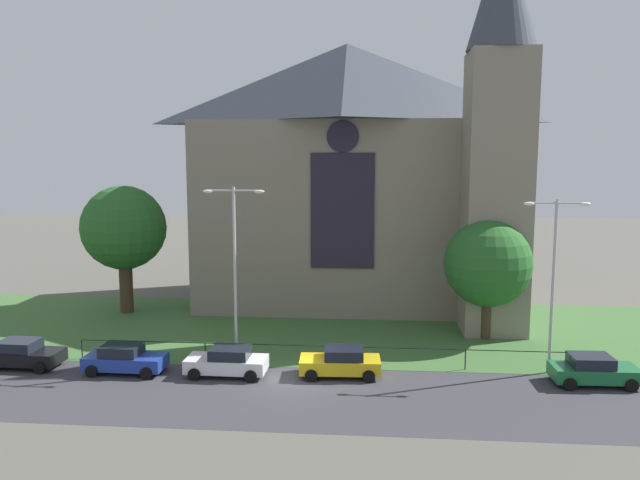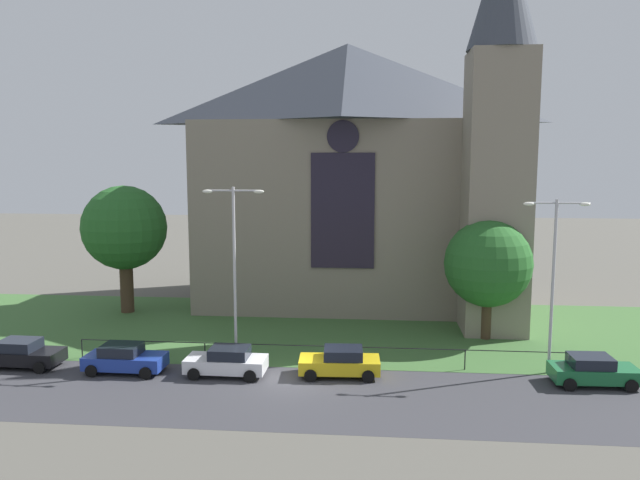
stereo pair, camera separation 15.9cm
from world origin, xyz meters
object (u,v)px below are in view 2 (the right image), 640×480
parked_car_white (227,361)px  parked_car_green (593,371)px  tree_right_near (488,264)px  streetlamp_far (554,266)px  parked_car_black (22,354)px  parked_car_blue (125,358)px  tree_left_far (124,228)px  streetlamp_near (234,255)px  parked_car_yellow (340,362)px  church_building (357,172)px

parked_car_white → parked_car_green: size_ratio=1.00×
tree_right_near → streetlamp_far: (2.24, -6.14, 1.00)m
parked_car_black → parked_car_blue: (5.91, -0.31, 0.00)m
tree_left_far → parked_car_blue: (5.01, -12.56, -5.50)m
parked_car_blue → streetlamp_far: bearing=5.8°
streetlamp_near → parked_car_black: 12.81m
parked_car_black → parked_car_yellow: (17.40, 0.13, 0.00)m
streetlamp_far → parked_car_green: bearing=-42.7°
streetlamp_far → parked_car_green: streetlamp_far is taller
parked_car_yellow → tree_left_far: bearing=-39.2°
parked_car_white → parked_car_green: 18.68m
streetlamp_far → parked_car_green: (1.72, -1.59, -5.05)m
parked_car_blue → parked_car_yellow: 11.51m
tree_right_near → parked_car_yellow: (-8.77, -7.57, -4.05)m
tree_right_near → parked_car_yellow: size_ratio=1.76×
parked_car_yellow → parked_car_green: bearing=176.4°
parked_car_yellow → parked_car_green: (12.73, -0.16, 0.00)m
streetlamp_near → parked_car_green: bearing=-4.9°
parked_car_blue → tree_left_far: bearing=112.8°
church_building → streetlamp_near: bearing=-111.7°
tree_left_far → tree_right_near: bearing=-10.2°
streetlamp_far → parked_car_yellow: size_ratio=2.16×
tree_left_far → parked_car_blue: 14.60m
tree_left_far → streetlamp_far: bearing=-21.2°
parked_car_black → parked_car_white: same height
parked_car_white → streetlamp_far: bearing=-172.8°
streetlamp_near → parked_car_yellow: 8.07m
streetlamp_near → streetlamp_far: 16.89m
parked_car_black → tree_right_near: bearing=17.9°
church_building → parked_car_green: church_building is taller
parked_car_blue → parked_car_yellow: size_ratio=0.99×
streetlamp_far → parked_car_green: 5.57m
parked_car_blue → parked_car_white: same height
church_building → parked_car_yellow: bearing=-90.9°
tree_left_far → parked_car_green: 32.19m
parked_car_white → church_building: bearing=-108.8°
tree_left_far → parked_car_blue: tree_left_far is taller
streetlamp_near → parked_car_yellow: bearing=-13.7°
tree_right_near → streetlamp_far: streetlamp_far is taller
parked_car_green → parked_car_white: bearing=179.3°
streetlamp_far → parked_car_blue: bearing=-175.2°
streetlamp_far → parked_car_black: streetlamp_far is taller
streetlamp_far → streetlamp_near: bearing=180.0°
tree_right_near → parked_car_white: tree_right_near is taller
parked_car_black → church_building: bearing=45.3°
church_building → parked_car_green: (12.48, -16.99, -9.53)m
church_building → parked_car_black: bearing=-136.2°
parked_car_white → parked_car_yellow: bearing=-175.0°
parked_car_yellow → parked_car_green: size_ratio=1.01×
tree_left_far → streetlamp_far: size_ratio=1.01×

